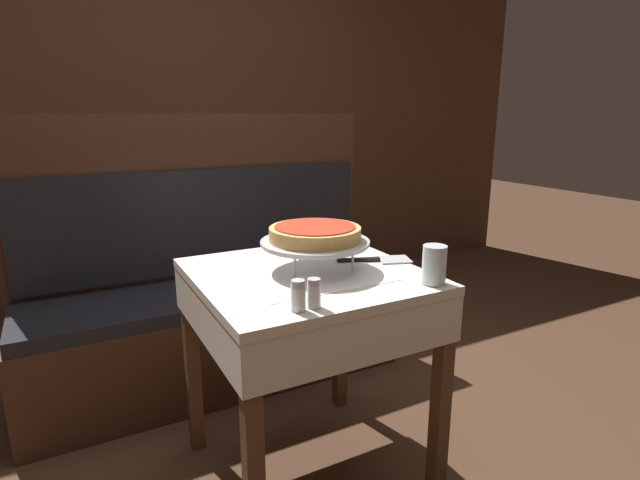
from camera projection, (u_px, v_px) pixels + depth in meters
ground_plane at (308, 469)px, 1.85m from camera, size 14.00×14.00×0.00m
dining_table_front at (307, 303)px, 1.68m from camera, size 0.72×0.72×0.77m
dining_table_rear at (215, 217)px, 3.11m from camera, size 0.72×0.72×0.76m
booth_bench at (215, 308)px, 2.41m from camera, size 1.74×0.51×1.28m
back_wall_panel at (168, 126)px, 3.30m from camera, size 6.00×0.04×2.40m
pizza_pan_stand at (316, 244)px, 1.64m from camera, size 0.36×0.36×0.10m
deep_dish_pizza at (316, 233)px, 1.64m from camera, size 0.30×0.30×0.05m
pizza_server at (377, 260)px, 1.77m from camera, size 0.27×0.14×0.01m
water_glass_near at (434, 265)px, 1.52m from camera, size 0.07×0.07×0.12m
salt_shaker at (298, 295)px, 1.32m from camera, size 0.04×0.04×0.08m
pepper_shaker at (314, 293)px, 1.34m from camera, size 0.04×0.04×0.08m
condiment_caddy at (219, 191)px, 3.16m from camera, size 0.12×0.12×0.17m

